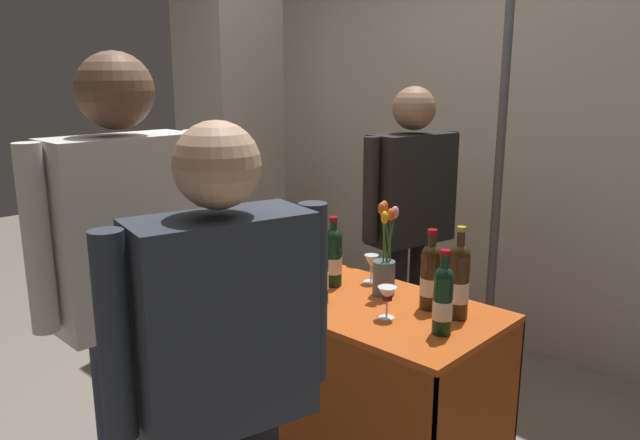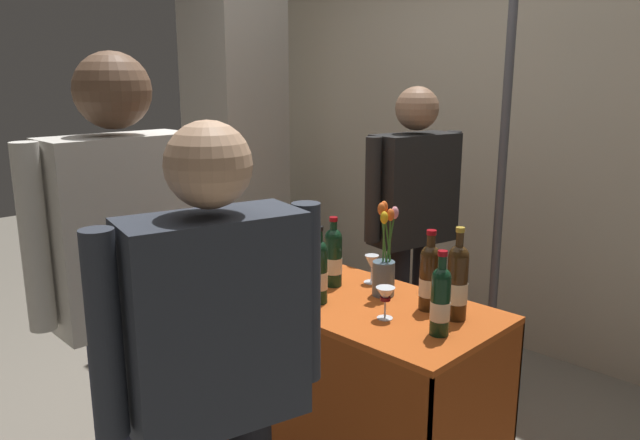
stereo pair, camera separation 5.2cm
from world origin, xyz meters
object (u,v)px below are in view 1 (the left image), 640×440
at_px(wine_glass_mid, 371,263).
at_px(vendor_presenter, 411,210).
at_px(tasting_table, 320,342).
at_px(featured_wine_bottle, 459,280).
at_px(display_bottle_0, 320,271).
at_px(concrete_pillar, 230,112).
at_px(taster_foreground_right, 128,265).
at_px(wine_glass_near_taster, 387,295).
at_px(booth_signpost, 501,133).
at_px(wine_glass_near_vendor, 269,244).
at_px(flower_vase, 384,266).

distance_m(wine_glass_mid, vendor_presenter, 0.65).
bearing_deg(tasting_table, wine_glass_mid, 59.33).
relative_size(featured_wine_bottle, display_bottle_0, 1.12).
xyz_separation_m(wine_glass_mid, vendor_presenter, (-0.22, 0.60, 0.11)).
height_order(featured_wine_bottle, vendor_presenter, vendor_presenter).
distance_m(concrete_pillar, tasting_table, 2.04).
relative_size(concrete_pillar, taster_foreground_right, 1.63).
xyz_separation_m(wine_glass_near_taster, booth_signpost, (-0.10, 1.02, 0.53)).
height_order(tasting_table, wine_glass_near_vendor, wine_glass_near_vendor).
distance_m(wine_glass_near_vendor, vendor_presenter, 0.80).
xyz_separation_m(tasting_table, display_bottle_0, (0.13, -0.13, 0.39)).
bearing_deg(vendor_presenter, booth_signpost, 120.14).
height_order(wine_glass_near_vendor, wine_glass_near_taster, wine_glass_near_vendor).
bearing_deg(featured_wine_bottle, concrete_pillar, 162.07).
bearing_deg(wine_glass_mid, flower_vase, -32.04).
relative_size(flower_vase, booth_signpost, 0.17).
bearing_deg(featured_wine_bottle, vendor_presenter, 135.43).
distance_m(concrete_pillar, vendor_presenter, 1.60).
height_order(tasting_table, wine_glass_mid, wine_glass_mid).
height_order(display_bottle_0, wine_glass_near_vendor, display_bottle_0).
bearing_deg(booth_signpost, wine_glass_near_taster, -84.49).
bearing_deg(booth_signpost, vendor_presenter, -161.51).
relative_size(flower_vase, taster_foreground_right, 0.23).
bearing_deg(flower_vase, wine_glass_near_taster, -50.26).
bearing_deg(booth_signpost, concrete_pillar, -176.66).
bearing_deg(concrete_pillar, vendor_presenter, -0.96).
bearing_deg(wine_glass_mid, tasting_table, -120.67).
xyz_separation_m(tasting_table, vendor_presenter, (-0.10, 0.81, 0.45)).
relative_size(featured_wine_bottle, wine_glass_mid, 2.83).
distance_m(concrete_pillar, wine_glass_near_taster, 2.31).
xyz_separation_m(tasting_table, wine_glass_near_vendor, (-0.41, 0.07, 0.36)).
bearing_deg(tasting_table, wine_glass_near_vendor, 169.83).
xyz_separation_m(featured_wine_bottle, vendor_presenter, (-0.71, 0.70, 0.05)).
bearing_deg(featured_wine_bottle, taster_foreground_right, -124.79).
bearing_deg(display_bottle_0, vendor_presenter, 103.33).
relative_size(wine_glass_near_vendor, wine_glass_near_taster, 1.10).
relative_size(wine_glass_near_vendor, taster_foreground_right, 0.08).
distance_m(featured_wine_bottle, wine_glass_mid, 0.51).
bearing_deg(wine_glass_near_vendor, tasting_table, -10.17).
bearing_deg(booth_signpost, display_bottle_0, -100.25).
bearing_deg(taster_foreground_right, concrete_pillar, 44.68).
xyz_separation_m(wine_glass_near_vendor, wine_glass_mid, (0.53, 0.13, -0.01)).
bearing_deg(concrete_pillar, wine_glass_near_vendor, -31.88).
bearing_deg(featured_wine_bottle, display_bottle_0, -153.73).
distance_m(tasting_table, booth_signpost, 1.33).
height_order(wine_glass_near_vendor, vendor_presenter, vendor_presenter).
bearing_deg(vendor_presenter, wine_glass_near_vendor, -11.37).
bearing_deg(display_bottle_0, flower_vase, 62.42).
relative_size(wine_glass_near_taster, taster_foreground_right, 0.07).
distance_m(concrete_pillar, booth_signpost, 1.95).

